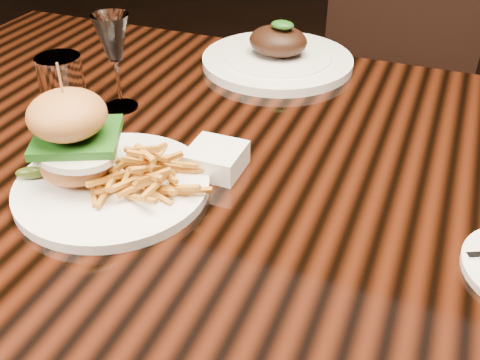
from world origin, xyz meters
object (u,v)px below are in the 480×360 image
at_px(dining_table, 268,200).
at_px(far_dish, 278,57).
at_px(wine_glass, 113,41).
at_px(chair_far, 388,73).
at_px(burger_plate, 105,161).

bearing_deg(dining_table, far_dish, 106.77).
bearing_deg(dining_table, wine_glass, 167.66).
distance_m(wine_glass, chair_far, 0.96).
relative_size(dining_table, far_dish, 5.21).
bearing_deg(far_dish, chair_far, 72.77).
bearing_deg(dining_table, burger_plate, -139.46).
xyz_separation_m(dining_table, burger_plate, (-0.18, -0.16, 0.12)).
bearing_deg(chair_far, far_dish, -102.93).
height_order(far_dish, chair_far, chair_far).
distance_m(burger_plate, far_dish, 0.51).
relative_size(burger_plate, chair_far, 0.29).
height_order(burger_plate, chair_far, chair_far).
height_order(dining_table, wine_glass, wine_glass).
distance_m(burger_plate, wine_glass, 0.26).
relative_size(dining_table, wine_glass, 9.57).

